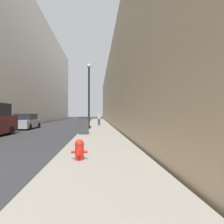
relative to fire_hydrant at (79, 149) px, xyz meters
name	(u,v)px	position (x,y,z in m)	size (l,w,h in m)	color
sidewalk_right	(99,126)	(0.73, 15.85, -0.40)	(3.21, 60.00, 0.13)	gray
building_right_stone	(143,91)	(8.43, 23.85, 5.02)	(12.00, 60.00, 10.97)	tan
fire_hydrant	(79,149)	(0.00, 0.00, 0.00)	(0.52, 0.40, 0.65)	red
trash_bin	(84,125)	(-0.42, 7.20, 0.30)	(0.71, 0.69, 1.25)	#3D3D42
lamppost	(89,93)	(-0.27, 11.91, 3.22)	(0.40, 0.40, 6.47)	black
parked_sedan_near	(26,122)	(-6.94, 13.56, 0.27)	(1.89, 4.32, 1.60)	#A3A8B2
pedestrian_on_sidewalk	(99,119)	(0.79, 16.86, 0.53)	(0.35, 0.23, 1.73)	#2D3347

